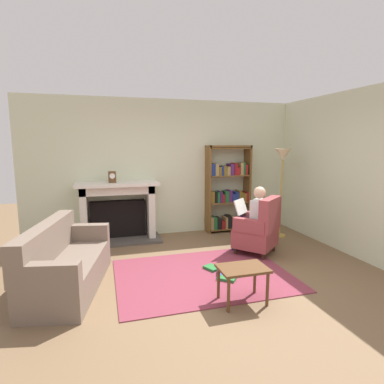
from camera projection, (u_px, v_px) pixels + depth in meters
ground at (210, 284)px, 4.13m from camera, size 14.00×14.00×0.00m
back_wall at (169, 168)px, 6.34m from camera, size 5.60×0.10×2.70m
side_wall_right at (323, 170)px, 5.83m from camera, size 0.10×5.20×2.70m
area_rug at (203, 275)px, 4.41m from camera, size 2.40×1.80×0.01m
fireplace at (118, 210)px, 5.94m from camera, size 1.55×0.64×1.13m
mantel_clock at (112, 177)px, 5.72m from camera, size 0.14×0.14×0.21m
bookshelf at (228, 191)px, 6.54m from camera, size 0.92×0.32×1.80m
armchair_reading at (259, 229)px, 5.22m from camera, size 0.89×0.89×0.97m
seated_reader at (253, 217)px, 5.25m from camera, size 0.57×0.59×1.14m
sofa_floral at (65, 265)px, 3.96m from camera, size 1.05×1.81×0.85m
side_table at (243, 273)px, 3.61m from camera, size 0.56×0.39×0.43m
scattered_books at (222, 273)px, 4.40m from camera, size 0.38×0.67×0.04m
floor_lamp at (282, 162)px, 6.05m from camera, size 0.32×0.32×1.74m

